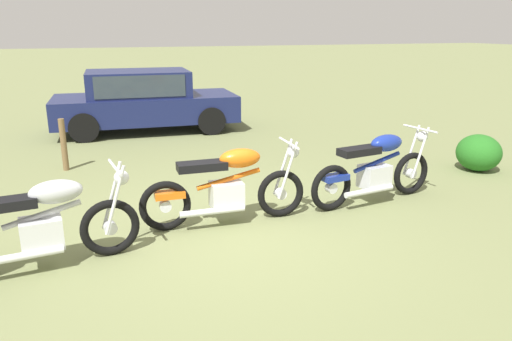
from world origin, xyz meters
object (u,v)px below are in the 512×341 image
(fence_post_wooden, at_px, (64,145))
(car_navy, at_px, (143,98))
(motorcycle_orange, at_px, (227,187))
(shrub_low, at_px, (479,153))
(motorcycle_blue, at_px, (375,169))
(motorcycle_silver, at_px, (41,225))

(fence_post_wooden, bearing_deg, car_navy, 59.08)
(motorcycle_orange, bearing_deg, car_navy, 94.01)
(fence_post_wooden, bearing_deg, shrub_low, -20.49)
(car_navy, bearing_deg, motorcycle_orange, -84.65)
(motorcycle_orange, distance_m, fence_post_wooden, 3.80)
(motorcycle_blue, height_order, car_navy, car_navy)
(car_navy, distance_m, shrub_low, 7.36)
(motorcycle_silver, bearing_deg, motorcycle_orange, 7.42)
(car_navy, xyz_separation_m, shrub_low, (4.94, -5.44, -0.48))
(motorcycle_orange, height_order, car_navy, car_navy)
(motorcycle_orange, xyz_separation_m, shrub_low, (4.77, 0.77, -0.17))
(motorcycle_blue, bearing_deg, car_navy, 103.22)
(car_navy, relative_size, fence_post_wooden, 4.76)
(motorcycle_silver, xyz_separation_m, motorcycle_orange, (2.11, 0.50, 0.01))
(motorcycle_silver, xyz_separation_m, fence_post_wooden, (0.18, 3.77, -0.02))
(car_navy, bearing_deg, shrub_low, -44.00)
(motorcycle_blue, relative_size, fence_post_wooden, 2.30)
(motorcycle_blue, height_order, shrub_low, motorcycle_blue)
(motorcycle_blue, relative_size, shrub_low, 2.71)
(motorcycle_blue, bearing_deg, motorcycle_silver, 179.45)
(motorcycle_blue, distance_m, car_navy, 6.62)
(motorcycle_orange, height_order, fence_post_wooden, motorcycle_orange)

